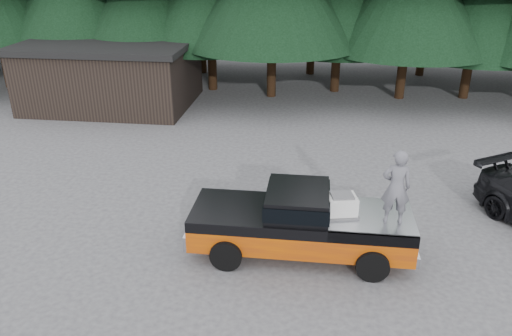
# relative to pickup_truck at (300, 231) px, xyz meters

# --- Properties ---
(ground) EXTENTS (120.00, 120.00, 0.00)m
(ground) POSITION_rel_pickup_truck_xyz_m (-1.28, 0.73, -0.67)
(ground) COLOR #444447
(ground) RESTS_ON ground
(pickup_truck) EXTENTS (6.00, 2.04, 1.33)m
(pickup_truck) POSITION_rel_pickup_truck_xyz_m (0.00, 0.00, 0.00)
(pickup_truck) COLOR #C34F00
(pickup_truck) RESTS_ON ground
(truck_cab) EXTENTS (1.66, 1.90, 0.59)m
(truck_cab) POSITION_rel_pickup_truck_xyz_m (-0.10, 0.00, 0.96)
(truck_cab) COLOR black
(truck_cab) RESTS_ON pickup_truck
(air_compressor) EXTENTS (0.85, 0.76, 0.51)m
(air_compressor) POSITION_rel_pickup_truck_xyz_m (1.03, -0.11, 0.92)
(air_compressor) COLOR silver
(air_compressor) RESTS_ON pickup_truck
(man_on_bed) EXTENTS (0.72, 0.47, 1.95)m
(man_on_bed) POSITION_rel_pickup_truck_xyz_m (2.30, -0.34, 1.64)
(man_on_bed) COLOR slate
(man_on_bed) RESTS_ON pickup_truck
(utility_building) EXTENTS (8.40, 6.40, 3.30)m
(utility_building) POSITION_rel_pickup_truck_xyz_m (-10.28, 12.73, 1.00)
(utility_building) COLOR black
(utility_building) RESTS_ON ground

